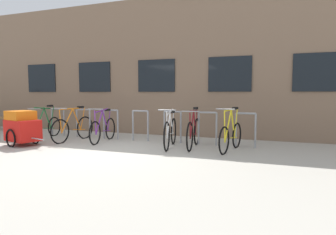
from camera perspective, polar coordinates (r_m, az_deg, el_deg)
ground_plane at (r=7.11m, az=-12.26°, el=-6.71°), size 42.00×42.00×0.00m
storefront_building at (r=12.47m, az=2.76°, el=8.71°), size 28.00×5.64×4.52m
bike_rack at (r=8.66m, az=-5.37°, el=-1.00°), size 6.54×0.05×0.90m
bicycle_maroon at (r=7.59m, az=4.96°, el=-2.87°), size 0.44×1.69×1.05m
bicycle_orange at (r=9.07m, az=-17.87°, el=-1.90°), size 0.44×1.72×1.03m
bicycle_yellow at (r=7.31m, az=12.07°, el=-3.38°), size 0.45×1.60×1.07m
bicycle_green at (r=9.96m, az=-22.77°, el=-1.58°), size 0.44×1.60×1.04m
bicycle_purple at (r=8.69m, az=-12.45°, el=-2.17°), size 0.44×1.67×1.00m
bicycle_white at (r=7.65m, az=0.46°, el=-2.81°), size 0.48×1.75×1.02m
bike_trailer at (r=8.82m, az=-26.37°, el=-1.70°), size 1.48×0.83×0.94m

